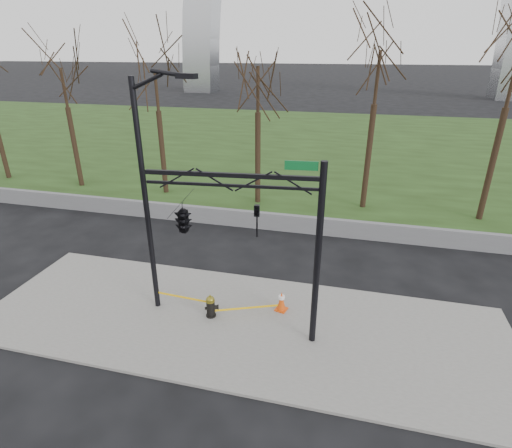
% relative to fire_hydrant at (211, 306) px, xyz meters
% --- Properties ---
extents(ground, '(500.00, 500.00, 0.00)m').
position_rel_fire_hydrant_xyz_m(ground, '(1.02, -0.09, -0.49)').
color(ground, black).
rests_on(ground, ground).
extents(sidewalk, '(18.00, 6.00, 0.10)m').
position_rel_fire_hydrant_xyz_m(sidewalk, '(1.02, -0.09, -0.44)').
color(sidewalk, slate).
rests_on(sidewalk, ground).
extents(grass_strip, '(120.00, 40.00, 0.06)m').
position_rel_fire_hydrant_xyz_m(grass_strip, '(1.02, 29.91, -0.46)').
color(grass_strip, '#213513').
rests_on(grass_strip, ground).
extents(guardrail, '(60.00, 0.30, 0.90)m').
position_rel_fire_hydrant_xyz_m(guardrail, '(1.02, 7.91, -0.04)').
color(guardrail, '#59595B').
rests_on(guardrail, ground).
extents(tree_row, '(60.49, 4.00, 9.35)m').
position_rel_fire_hydrant_xyz_m(tree_row, '(8.27, 11.91, 4.18)').
color(tree_row, black).
rests_on(tree_row, ground).
extents(fire_hydrant, '(0.54, 0.35, 0.86)m').
position_rel_fire_hydrant_xyz_m(fire_hydrant, '(0.00, 0.00, 0.00)').
color(fire_hydrant, black).
rests_on(fire_hydrant, sidewalk).
extents(traffic_cone, '(0.48, 0.48, 0.76)m').
position_rel_fire_hydrant_xyz_m(traffic_cone, '(2.32, 0.94, -0.02)').
color(traffic_cone, '#DA450B').
rests_on(traffic_cone, sidewalk).
extents(street_light, '(2.35, 0.78, 8.21)m').
position_rel_fire_hydrant_xyz_m(street_light, '(-1.90, 0.08, 4.20)').
color(street_light, black).
rests_on(street_light, ground).
extents(traffic_signal_mast, '(5.08, 2.52, 6.00)m').
position_rel_fire_hydrant_xyz_m(traffic_signal_mast, '(0.35, -0.72, 3.65)').
color(traffic_signal_mast, black).
rests_on(traffic_signal_mast, ground).
extents(caution_tape, '(4.44, 0.95, 0.44)m').
position_rel_fire_hydrant_xyz_m(caution_tape, '(0.14, 0.28, -0.03)').
color(caution_tape, yellow).
rests_on(caution_tape, ground).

